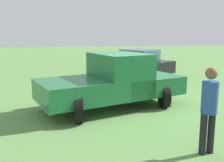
# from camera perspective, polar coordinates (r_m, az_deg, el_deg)

# --- Properties ---
(ground_plane) EXTENTS (80.00, 80.00, 0.00)m
(ground_plane) POSITION_cam_1_polar(r_m,az_deg,el_deg) (8.82, 4.30, -5.54)
(ground_plane) COLOR #5B8C47
(pickup_truck) EXTENTS (3.52, 5.13, 1.79)m
(pickup_truck) POSITION_cam_1_polar(r_m,az_deg,el_deg) (8.47, 0.72, 0.22)
(pickup_truck) COLOR black
(pickup_truck) RESTS_ON ground_plane
(sedan_near) EXTENTS (4.57, 3.92, 1.50)m
(sedan_near) POSITION_cam_1_polar(r_m,az_deg,el_deg) (15.57, 5.67, 4.08)
(sedan_near) COLOR black
(sedan_near) RESTS_ON ground_plane
(person_bystander) EXTENTS (0.38, 0.38, 1.79)m
(person_bystander) POSITION_cam_1_polar(r_m,az_deg,el_deg) (5.49, 20.75, -5.17)
(person_bystander) COLOR black
(person_bystander) RESTS_ON ground_plane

